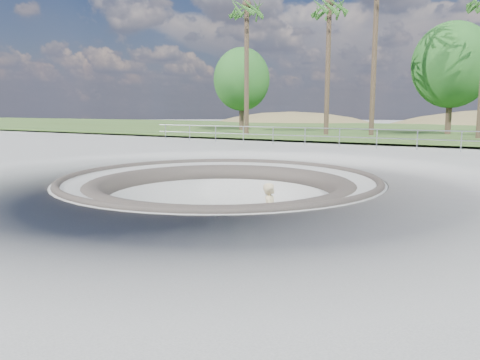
{
  "coord_description": "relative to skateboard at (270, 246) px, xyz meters",
  "views": [
    {
      "loc": [
        8.08,
        -12.62,
        2.22
      ],
      "look_at": [
        0.42,
        0.55,
        -0.1
      ],
      "focal_mm": 35.0,
      "sensor_mm": 36.0,
      "label": 1
    }
  ],
  "objects": [
    {
      "name": "ground",
      "position": [
        -2.06,
        0.48,
        1.83
      ],
      "size": [
        180.0,
        180.0,
        0.0
      ],
      "primitive_type": "plane",
      "color": "#B0B0AB",
      "rests_on": "ground"
    },
    {
      "name": "skate_bowl",
      "position": [
        -2.06,
        0.48,
        -0.0
      ],
      "size": [
        14.0,
        14.0,
        4.1
      ],
      "color": "#B0B0AB",
      "rests_on": "ground"
    },
    {
      "name": "grass_strip",
      "position": [
        -2.06,
        34.48,
        2.05
      ],
      "size": [
        180.0,
        36.0,
        0.12
      ],
      "color": "#3D5321",
      "rests_on": "ground"
    },
    {
      "name": "distant_hills",
      "position": [
        1.72,
        57.65,
        -5.19
      ],
      "size": [
        103.2,
        45.0,
        28.6
      ],
      "color": "brown",
      "rests_on": "ground"
    },
    {
      "name": "safety_railing",
      "position": [
        -2.06,
        12.48,
        2.52
      ],
      "size": [
        25.0,
        0.06,
        1.03
      ],
      "color": "gray",
      "rests_on": "ground"
    },
    {
      "name": "skateboard",
      "position": [
        0.0,
        0.0,
        0.0
      ],
      "size": [
        0.92,
        0.6,
        0.09
      ],
      "color": "olive",
      "rests_on": "ground"
    },
    {
      "name": "skater",
      "position": [
        0.0,
        0.0,
        0.96
      ],
      "size": [
        0.67,
        0.8,
        1.88
      ],
      "primitive_type": "imported",
      "rotation": [
        0.0,
        0.0,
        1.95
      ],
      "color": "#CFBA85",
      "rests_on": "skateboard"
    },
    {
      "name": "palm_a",
      "position": [
        -12.07,
        20.0,
        11.24
      ],
      "size": [
        2.6,
        2.6,
        10.65
      ],
      "color": "brown",
      "rests_on": "ground"
    },
    {
      "name": "palm_b",
      "position": [
        -6.31,
        22.17,
        11.17
      ],
      "size": [
        2.6,
        2.6,
        10.57
      ],
      "color": "brown",
      "rests_on": "ground"
    },
    {
      "name": "bushy_tree_left",
      "position": [
        -16.01,
        26.04,
        6.73
      ],
      "size": [
        5.3,
        4.82,
        7.64
      ],
      "color": "brown",
      "rests_on": "ground"
    },
    {
      "name": "bushy_tree_mid",
      "position": [
        1.65,
        27.49,
        7.34
      ],
      "size": [
        5.97,
        5.42,
        8.61
      ],
      "color": "brown",
      "rests_on": "ground"
    }
  ]
}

